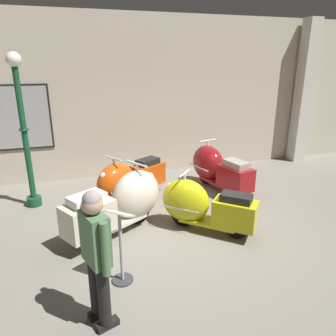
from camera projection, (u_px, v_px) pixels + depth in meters
name	position (u px, v px, depth m)	size (l,w,h in m)	color
ground_plane	(186.00, 231.00, 5.40)	(60.00, 60.00, 0.00)	slate
showroom_back_wall	(147.00, 97.00, 7.78)	(18.00, 0.63, 3.80)	#BCB29E
scooter_0	(123.00, 202.00, 5.29)	(1.85, 1.38, 1.12)	black
scooter_1	(127.00, 180.00, 6.39)	(1.65, 1.26, 1.01)	black
scooter_2	(200.00, 205.00, 5.32)	(1.50, 1.43, 0.99)	black
scooter_3	(216.00, 168.00, 7.08)	(0.90, 1.80, 1.06)	black
lamppost	(24.00, 131.00, 5.88)	(0.28, 0.28, 2.90)	#144728
visitor_0	(96.00, 251.00, 3.22)	(0.34, 0.51, 1.58)	black
info_stanchion	(121.00, 252.00, 4.04)	(0.39, 0.38, 1.04)	#333338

